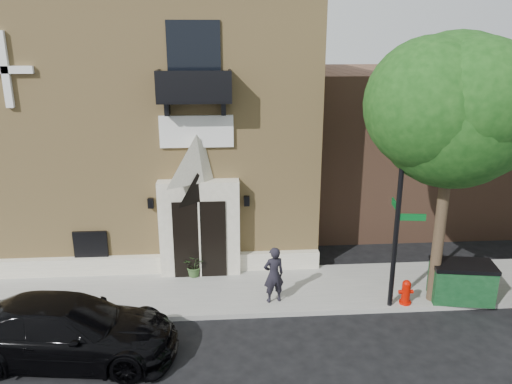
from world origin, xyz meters
The scene contains 11 objects.
ground centered at (0.00, 0.00, 0.00)m, with size 120.00×120.00×0.00m, color black.
sidewalk centered at (1.00, 1.50, 0.07)m, with size 42.00×3.00×0.15m, color gray.
church centered at (-2.99, 7.95, 4.63)m, with size 12.20×11.01×9.30m.
neighbour_building centered at (12.00, 9.00, 3.20)m, with size 18.00×8.00×6.40m, color brown.
street_tree_left centered at (6.03, 0.35, 5.87)m, with size 4.97×4.38×7.77m.
black_sedan centered at (-4.15, -1.47, 0.79)m, with size 2.21×5.43×1.58m, color black.
street_sign centered at (4.64, 0.22, 2.85)m, with size 0.85×0.90×5.36m.
fire_hydrant centered at (5.10, 0.26, 0.52)m, with size 0.43×0.35×0.76m.
dumpster centered at (6.83, 0.38, 0.75)m, with size 1.95×1.31×1.18m.
planter centered at (-1.20, 2.49, 0.54)m, with size 0.70×0.61×0.78m, color #37572A.
pedestrian_near centered at (1.22, 0.68, 1.02)m, with size 0.63×0.42×1.74m, color black.
Camera 1 is at (-0.27, -12.54, 7.73)m, focal length 35.00 mm.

